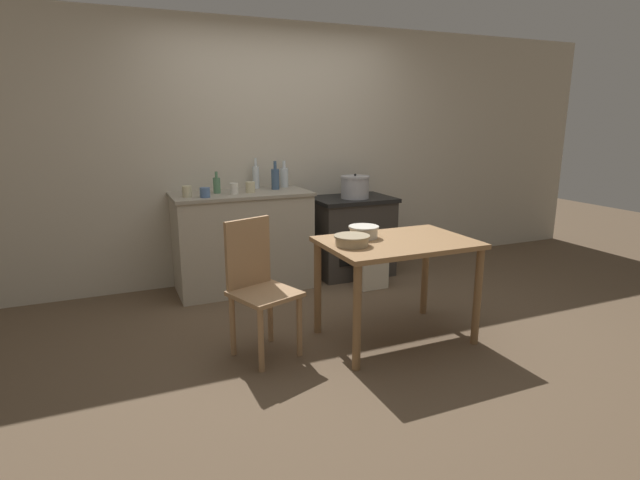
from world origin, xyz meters
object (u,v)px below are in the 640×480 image
(flour_sack, at_px, (371,269))
(cup_center_right, at_px, (205,193))
(mixing_bowl_small, at_px, (352,240))
(bottle_far_left, at_px, (275,178))
(stove, at_px, (351,236))
(bottle_center_left, at_px, (256,177))
(chair, at_px, (258,284))
(cup_right, at_px, (250,187))
(work_table, at_px, (397,255))
(mixing_bowl_large, at_px, (364,231))
(cup_mid_right, at_px, (234,189))
(stock_pot, at_px, (355,187))
(bottle_mid_left, at_px, (284,177))
(cup_center, at_px, (187,191))
(bottle_left, at_px, (217,185))

(flour_sack, height_order, cup_center_right, cup_center_right)
(mixing_bowl_small, xyz_separation_m, bottle_far_left, (0.00, 1.66, 0.25))
(stove, xyz_separation_m, bottle_center_left, (-0.96, 0.21, 0.64))
(bottle_far_left, bearing_deg, chair, -113.12)
(cup_right, bearing_deg, work_table, -66.71)
(bottle_center_left, bearing_deg, mixing_bowl_large, -78.34)
(mixing_bowl_large, height_order, cup_mid_right, cup_mid_right)
(work_table, distance_m, cup_mid_right, 1.74)
(stock_pot, distance_m, bottle_mid_left, 0.73)
(stove, bearing_deg, cup_center, -176.74)
(bottle_left, relative_size, cup_center, 2.01)
(stove, bearing_deg, work_table, -105.43)
(mixing_bowl_large, xyz_separation_m, bottle_mid_left, (-0.05, 1.61, 0.23))
(cup_center_right, bearing_deg, bottle_mid_left, 22.92)
(chair, distance_m, mixing_bowl_small, 0.72)
(bottle_far_left, bearing_deg, cup_center_right, -161.71)
(stove, distance_m, flour_sack, 0.55)
(stock_pot, xyz_separation_m, cup_right, (-1.10, 0.01, 0.06))
(bottle_far_left, xyz_separation_m, cup_center, (-0.88, -0.16, -0.06))
(flour_sack, distance_m, mixing_bowl_large, 1.27)
(cup_right, bearing_deg, cup_center, -176.14)
(work_table, height_order, cup_mid_right, cup_mid_right)
(bottle_left, height_order, cup_center_right, bottle_left)
(stove, distance_m, bottle_far_left, 1.03)
(mixing_bowl_small, bearing_deg, bottle_center_left, 94.82)
(stock_pot, bearing_deg, cup_center, -179.05)
(flour_sack, distance_m, mixing_bowl_small, 1.48)
(bottle_left, bearing_deg, stock_pot, -4.24)
(work_table, xyz_separation_m, mixing_bowl_small, (-0.37, -0.00, 0.15))
(mixing_bowl_large, distance_m, cup_center_right, 1.55)
(bottle_center_left, xyz_separation_m, cup_mid_right, (-0.30, -0.30, -0.06))
(work_table, relative_size, bottle_mid_left, 4.05)
(cup_center_right, bearing_deg, chair, -85.14)
(work_table, height_order, cup_center_right, cup_center_right)
(bottle_center_left, relative_size, cup_center_right, 3.35)
(mixing_bowl_small, bearing_deg, bottle_far_left, 89.97)
(mixing_bowl_large, relative_size, mixing_bowl_small, 0.90)
(stock_pot, relative_size, cup_mid_right, 2.92)
(bottle_left, bearing_deg, flour_sack, -21.15)
(mixing_bowl_small, height_order, bottle_center_left, bottle_center_left)
(bottle_left, xyz_separation_m, cup_center_right, (-0.15, -0.21, -0.03))
(stove, relative_size, chair, 0.87)
(chair, relative_size, bottle_far_left, 3.45)
(bottle_center_left, distance_m, cup_center_right, 0.70)
(chair, height_order, mixing_bowl_small, chair)
(bottle_far_left, bearing_deg, cup_right, -156.84)
(chair, height_order, flour_sack, chair)
(bottle_left, bearing_deg, cup_center, -155.81)
(bottle_mid_left, distance_m, cup_mid_right, 0.65)
(mixing_bowl_small, xyz_separation_m, cup_center_right, (-0.73, 1.41, 0.18))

